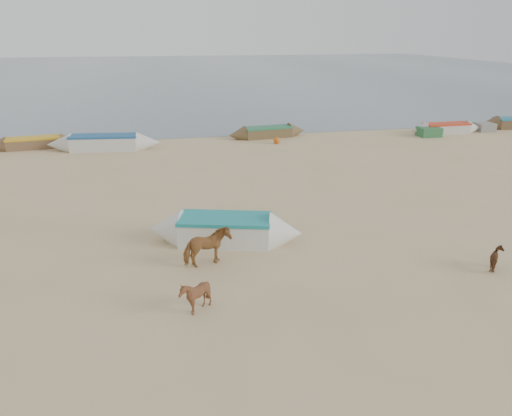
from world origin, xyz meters
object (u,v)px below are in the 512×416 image
(calf_front, at_px, (195,296))
(calf_right, at_px, (498,259))
(cow_adult, at_px, (207,247))
(near_canoe, at_px, (225,230))

(calf_front, bearing_deg, calf_right, 95.36)
(cow_adult, height_order, calf_front, cow_adult)
(calf_front, relative_size, calf_right, 1.37)
(cow_adult, height_order, near_canoe, cow_adult)
(near_canoe, bearing_deg, calf_front, -92.56)
(calf_right, bearing_deg, calf_front, 106.95)
(cow_adult, relative_size, calf_right, 2.08)
(calf_front, bearing_deg, near_canoe, 163.71)
(calf_front, distance_m, calf_right, 9.55)
(calf_right, xyz_separation_m, near_canoe, (-8.03, 3.96, 0.12))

